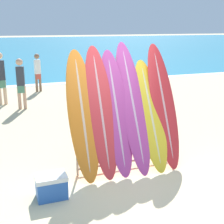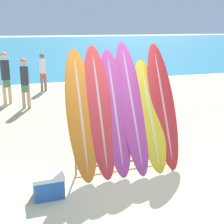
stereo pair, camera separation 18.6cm
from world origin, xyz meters
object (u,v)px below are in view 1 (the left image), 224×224
Objects in this scene: surfboard_slot_1 at (101,111)px; person_far_left at (119,79)px; person_far_right at (38,71)px; person_mid_beach at (21,82)px; surfboard_slot_3 at (133,106)px; surfboard_slot_0 at (82,115)px; surfboard_slot_4 at (151,114)px; person_near_water at (1,76)px; surfboard_slot_2 at (116,112)px; surfboard_rack at (127,144)px; surfboard_slot_5 at (163,105)px; cooler_box at (51,186)px.

person_far_left is (1.96, 4.06, -0.19)m from surfboard_slot_1.
person_mid_beach is at bearing 56.14° from person_far_right.
person_far_left reaches higher than person_mid_beach.
person_far_right is at bearing -89.76° from person_far_left.
surfboard_slot_3 is 1.44× the size of person_mid_beach.
surfboard_slot_0 is at bearing -178.78° from surfboard_slot_1.
person_far_right is at bearing 98.25° from surfboard_slot_4.
surfboard_slot_0 reaches higher than person_far_right.
person_near_water is (-2.23, 5.89, -0.20)m from surfboard_slot_3.
surfboard_slot_2 reaches higher than person_far_right.
person_near_water is (-2.07, 6.01, 0.50)m from surfboard_rack.
surfboard_slot_2 is 4.40m from person_far_left.
surfboard_slot_1 is at bearing 75.43° from person_far_right.
surfboard_slot_5 is 1.31× the size of person_far_left.
surfboard_slot_2 is at bearing 176.37° from surfboard_slot_4.
surfboard_slot_4 is at bearing 4.69° from surfboard_rack.
person_far_right is at bearing 93.27° from surfboard_slot_2.
surfboard_slot_3 is 5.32m from person_mid_beach.
surfboard_slot_3 is at bearing 22.72° from cooler_box.
person_near_water is at bearing 113.30° from surfboard_slot_4.
surfboard_slot_4 reaches higher than person_far_right.
person_mid_beach is at bearing 97.45° from surfboard_slot_0.
surfboard_slot_3 reaches higher than person_far_left.
person_near_water is at bearing 101.86° from surfboard_slot_0.
cooler_box is (-1.70, -0.71, -0.98)m from surfboard_slot_3.
surfboard_slot_2 is 0.69m from surfboard_slot_4.
surfboard_slot_0 is 1.27× the size of person_far_left.
surfboard_slot_0 is at bearing -95.42° from person_near_water.
surfboard_slot_3 is (0.17, 0.13, 0.70)m from surfboard_rack.
person_far_left is (2.30, 4.07, -0.16)m from surfboard_slot_0.
surfboard_slot_5 reaches higher than person_near_water.
surfboard_rack is 7.84m from person_far_right.
person_near_water is at bearing 35.57° from person_far_right.
surfboard_slot_1 is at bearing 32.58° from cooler_box.
person_mid_beach reaches higher than surfboard_rack.
surfboard_slot_3 is 4.24m from person_far_left.
person_far_left reaches higher than surfboard_rack.
surfboard_slot_5 is at bearing 11.73° from surfboard_slot_4.
surfboard_slot_3 is 4.83× the size of cooler_box.
surfboard_slot_4 is (1.33, -0.04, -0.12)m from surfboard_slot_0.
surfboard_slot_5 is 1.29× the size of person_near_water.
surfboard_slot_0 is 0.99m from surfboard_slot_3.
surfboard_slot_2 is 1.35× the size of person_mid_beach.
surfboard_slot_4 reaches higher than person_near_water.
surfboard_slot_2 is 5.26m from person_mid_beach.
surfboard_slot_4 is (0.98, -0.05, -0.15)m from surfboard_slot_1.
cooler_box is (-2.34, -0.69, -0.96)m from surfboard_slot_5.
surfboard_slot_1 is at bearing 168.95° from surfboard_rack.
person_near_water is 1.01× the size of person_far_left.
surfboard_slot_4 reaches higher than cooler_box.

